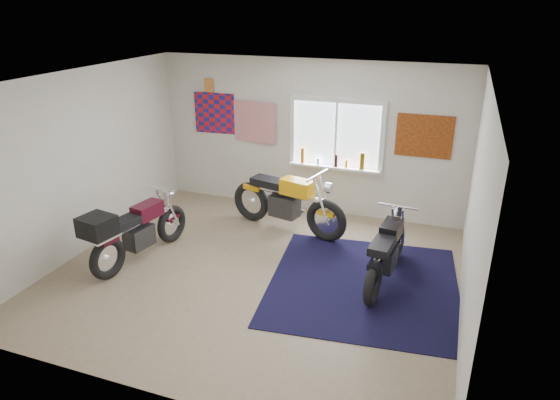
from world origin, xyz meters
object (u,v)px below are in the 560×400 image
(navy_rug, at_px, (363,284))
(black_chrome_bike, at_px, (386,253))
(maroon_tourer, at_px, (133,231))
(yellow_triumph, at_px, (287,203))

(navy_rug, bearing_deg, black_chrome_bike, 41.86)
(navy_rug, relative_size, maroon_tourer, 1.36)
(yellow_triumph, xyz_separation_m, maroon_tourer, (-1.72, -1.82, 0.02))
(yellow_triumph, height_order, maroon_tourer, yellow_triumph)
(yellow_triumph, distance_m, black_chrome_bike, 2.10)
(navy_rug, relative_size, yellow_triumph, 1.21)
(navy_rug, height_order, yellow_triumph, yellow_triumph)
(yellow_triumph, distance_m, maroon_tourer, 2.50)
(black_chrome_bike, relative_size, maroon_tourer, 0.97)
(maroon_tourer, bearing_deg, yellow_triumph, -33.28)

